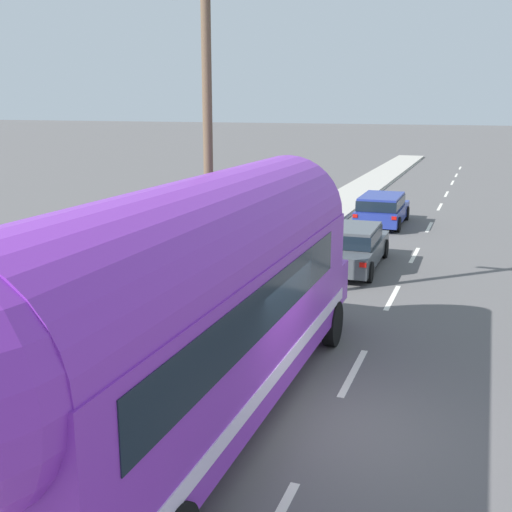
% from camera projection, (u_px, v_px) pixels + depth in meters
% --- Properties ---
extents(ground_plane, '(300.00, 300.00, 0.00)m').
position_uv_depth(ground_plane, '(326.00, 425.00, 10.59)').
color(ground_plane, '#565454').
extents(lane_markings, '(3.95, 80.00, 0.01)m').
position_uv_depth(lane_markings, '(341.00, 248.00, 23.46)').
color(lane_markings, silver).
rests_on(lane_markings, ground).
extents(sidewalk_slab, '(2.41, 90.00, 0.15)m').
position_uv_depth(sidewalk_slab, '(252.00, 260.00, 21.38)').
color(sidewalk_slab, '#ADA89E').
rests_on(sidewalk_slab, ground).
extents(utility_pole, '(1.80, 0.24, 8.50)m').
position_uv_depth(utility_pole, '(208.00, 136.00, 15.69)').
color(utility_pole, brown).
rests_on(utility_pole, ground).
extents(painted_bus, '(2.62, 12.23, 4.12)m').
position_uv_depth(painted_bus, '(186.00, 303.00, 9.56)').
color(painted_bus, purple).
rests_on(painted_bus, ground).
extents(car_lead, '(1.99, 4.77, 1.37)m').
position_uv_depth(car_lead, '(351.00, 245.00, 20.58)').
color(car_lead, '#474C51').
rests_on(car_lead, ground).
extents(car_second, '(1.96, 4.37, 1.37)m').
position_uv_depth(car_second, '(382.00, 208.00, 27.60)').
color(car_second, navy).
rests_on(car_second, ground).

